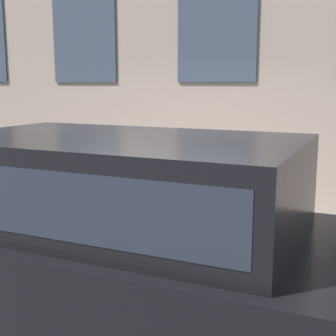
{
  "coord_description": "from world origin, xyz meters",
  "views": [
    {
      "loc": [
        -4.47,
        -2.27,
        2.11
      ],
      "look_at": [
        0.77,
        0.11,
        1.06
      ],
      "focal_mm": 50.0,
      "sensor_mm": 36.0,
      "label": 1
    }
  ],
  "objects": [
    {
      "name": "parked_truck_black_near",
      "position": [
        -1.25,
        -0.32,
        0.96
      ],
      "size": [
        1.97,
        4.61,
        1.69
      ],
      "color": "black",
      "rests_on": "ground_plane"
    },
    {
      "name": "fire_hydrant",
      "position": [
        0.7,
        -0.3,
        0.46
      ],
      "size": [
        0.31,
        0.43,
        0.67
      ],
      "color": "gold",
      "rests_on": "sidewalk"
    },
    {
      "name": "person",
      "position": [
        0.84,
        0.52,
        0.95
      ],
      "size": [
        0.33,
        0.22,
        1.38
      ],
      "rotation": [
        0.0,
        0.0,
        -0.61
      ],
      "color": "#726651",
      "rests_on": "sidewalk"
    },
    {
      "name": "sidewalk",
      "position": [
        1.13,
        0.0,
        0.06
      ],
      "size": [
        2.26,
        60.0,
        0.12
      ],
      "color": "#9E9B93",
      "rests_on": "ground_plane"
    },
    {
      "name": "ground_plane",
      "position": [
        0.0,
        0.0,
        0.0
      ],
      "size": [
        80.0,
        80.0,
        0.0
      ],
      "primitive_type": "plane",
      "color": "#47474C"
    }
  ]
}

